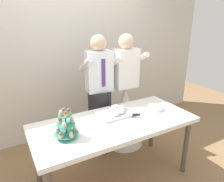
{
  "coord_description": "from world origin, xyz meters",
  "views": [
    {
      "loc": [
        -1.03,
        -1.77,
        1.85
      ],
      "look_at": [
        0.05,
        0.15,
        1.07
      ],
      "focal_mm": 33.35,
      "sensor_mm": 36.0,
      "label": 1
    }
  ],
  "objects_px": {
    "plate_stack": "(156,108)",
    "person_bride": "(125,109)",
    "dessert_table": "(115,127)",
    "cupcake_stand": "(66,126)",
    "main_cake_tray": "(116,111)",
    "person_groom": "(100,103)"
  },
  "relations": [
    {
      "from": "plate_stack",
      "to": "person_bride",
      "type": "height_order",
      "value": "person_bride"
    },
    {
      "from": "dessert_table",
      "to": "person_bride",
      "type": "relative_size",
      "value": 1.08
    },
    {
      "from": "plate_stack",
      "to": "person_bride",
      "type": "bearing_deg",
      "value": 97.76
    },
    {
      "from": "dessert_table",
      "to": "cupcake_stand",
      "type": "relative_size",
      "value": 5.9
    },
    {
      "from": "main_cake_tray",
      "to": "plate_stack",
      "type": "distance_m",
      "value": 0.51
    },
    {
      "from": "plate_stack",
      "to": "main_cake_tray",
      "type": "bearing_deg",
      "value": 166.02
    },
    {
      "from": "cupcake_stand",
      "to": "person_groom",
      "type": "bearing_deg",
      "value": 44.98
    },
    {
      "from": "cupcake_stand",
      "to": "plate_stack",
      "type": "height_order",
      "value": "cupcake_stand"
    },
    {
      "from": "dessert_table",
      "to": "cupcake_stand",
      "type": "distance_m",
      "value": 0.6
    },
    {
      "from": "dessert_table",
      "to": "main_cake_tray",
      "type": "xyz_separation_m",
      "value": [
        0.1,
        0.14,
        0.11
      ]
    },
    {
      "from": "dessert_table",
      "to": "person_bride",
      "type": "height_order",
      "value": "person_bride"
    },
    {
      "from": "cupcake_stand",
      "to": "person_bride",
      "type": "height_order",
      "value": "person_bride"
    },
    {
      "from": "main_cake_tray",
      "to": "person_bride",
      "type": "distance_m",
      "value": 0.66
    },
    {
      "from": "cupcake_stand",
      "to": "person_groom",
      "type": "height_order",
      "value": "person_groom"
    },
    {
      "from": "cupcake_stand",
      "to": "main_cake_tray",
      "type": "xyz_separation_m",
      "value": [
        0.67,
        0.2,
        -0.08
      ]
    },
    {
      "from": "plate_stack",
      "to": "person_groom",
      "type": "height_order",
      "value": "person_groom"
    },
    {
      "from": "person_groom",
      "to": "dessert_table",
      "type": "bearing_deg",
      "value": -100.75
    },
    {
      "from": "cupcake_stand",
      "to": "main_cake_tray",
      "type": "height_order",
      "value": "cupcake_stand"
    },
    {
      "from": "dessert_table",
      "to": "cupcake_stand",
      "type": "bearing_deg",
      "value": -174.06
    },
    {
      "from": "person_groom",
      "to": "person_bride",
      "type": "distance_m",
      "value": 0.43
    },
    {
      "from": "main_cake_tray",
      "to": "person_groom",
      "type": "height_order",
      "value": "person_groom"
    },
    {
      "from": "dessert_table",
      "to": "plate_stack",
      "type": "height_order",
      "value": "plate_stack"
    }
  ]
}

